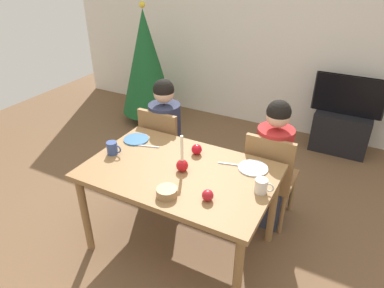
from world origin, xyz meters
name	(u,v)px	position (x,y,z in m)	size (l,w,h in m)	color
ground_plane	(181,243)	(0.00, 0.00, 0.00)	(7.68, 7.68, 0.00)	brown
back_wall	(282,30)	(0.00, 2.60, 1.30)	(6.40, 0.10, 2.60)	silver
dining_table	(180,179)	(0.00, 0.00, 0.67)	(1.40, 0.90, 0.75)	olive
chair_left	(164,145)	(-0.52, 0.61, 0.51)	(0.40, 0.40, 0.90)	olive
chair_right	(270,174)	(0.53, 0.61, 0.51)	(0.40, 0.40, 0.90)	olive
person_left_child	(166,139)	(-0.52, 0.64, 0.57)	(0.30, 0.30, 1.17)	#33384C
person_right_child	(271,167)	(0.53, 0.64, 0.57)	(0.30, 0.30, 1.17)	#33384C
tv_stand	(340,132)	(0.93, 2.30, 0.24)	(0.64, 0.40, 0.48)	black
tv	(349,95)	(0.93, 2.30, 0.71)	(0.79, 0.05, 0.46)	black
christmas_tree	(146,63)	(-1.62, 1.93, 0.84)	(0.74, 0.74, 1.61)	brown
candle_centerpiece	(182,163)	(0.02, 0.00, 0.81)	(0.09, 0.09, 0.29)	red
plate_left	(136,139)	(-0.56, 0.23, 0.76)	(0.21, 0.21, 0.01)	teal
plate_right	(253,168)	(0.48, 0.27, 0.76)	(0.22, 0.22, 0.01)	silver
mug_left	(112,148)	(-0.58, -0.05, 0.80)	(0.13, 0.08, 0.10)	#33477F
mug_right	(262,186)	(0.62, 0.02, 0.80)	(0.13, 0.09, 0.10)	silver
fork_left	(149,146)	(-0.40, 0.18, 0.75)	(0.18, 0.01, 0.01)	silver
fork_right	(230,164)	(0.31, 0.24, 0.75)	(0.18, 0.01, 0.01)	silver
bowl_walnuts	(167,192)	(0.08, -0.31, 0.78)	(0.14, 0.14, 0.06)	#99754C
apple_near_candle	(197,149)	(0.01, 0.26, 0.79)	(0.08, 0.08, 0.08)	red
apple_by_left_plate	(208,195)	(0.34, -0.22, 0.79)	(0.08, 0.08, 0.08)	#AD1922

